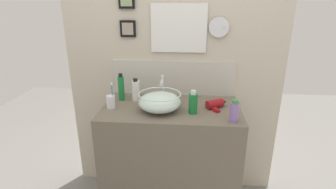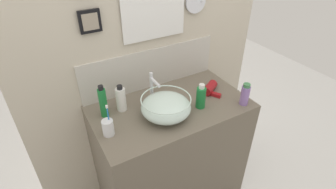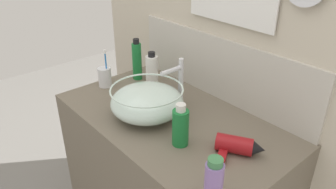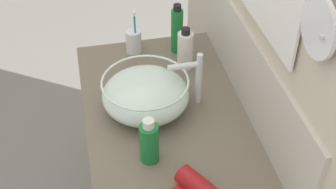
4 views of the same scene
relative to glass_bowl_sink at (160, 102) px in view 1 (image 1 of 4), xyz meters
The scene contains 10 objects.
vanity_counter 0.53m from the glass_bowl_sink, 41.94° to the left, with size 1.03×0.59×0.91m, color #6B6051.
back_panel 0.50m from the glass_bowl_sink, 78.83° to the left, with size 1.81×0.09×2.56m.
glass_bowl_sink is the anchor object (origin of this frame).
faucet 0.18m from the glass_bowl_sink, 90.00° to the left, with size 0.02×0.12×0.21m.
hair_drier 0.43m from the glass_bowl_sink, 11.79° to the left, with size 0.18×0.18×0.06m.
toothbrush_cup 0.37m from the glass_bowl_sink, behind, with size 0.07×0.07×0.20m.
shampoo_bottle 0.38m from the glass_bowl_sink, 150.28° to the left, with size 0.05×0.05×0.22m.
lotion_bottle 0.24m from the glass_bowl_sink, ahead, with size 0.06×0.06×0.17m.
soap_dispenser 0.53m from the glass_bowl_sink, 16.02° to the right, with size 0.06×0.06×0.15m.
spray_bottle 0.29m from the glass_bowl_sink, 137.66° to the left, with size 0.06×0.06×0.18m.
Camera 1 is at (0.13, -1.82, 1.67)m, focal length 28.00 mm.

